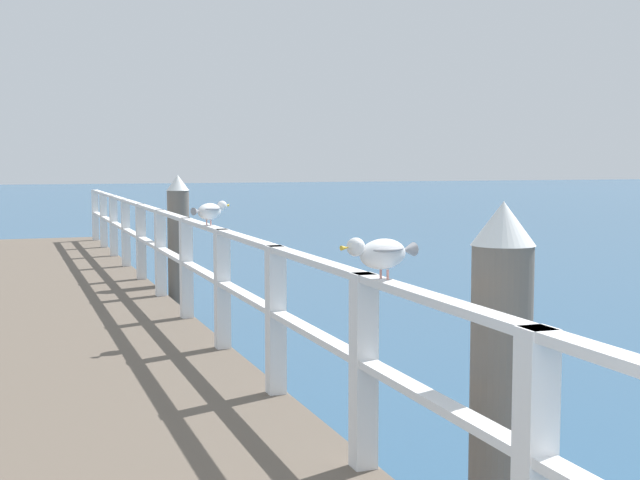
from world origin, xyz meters
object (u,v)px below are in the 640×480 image
dock_piling_far (179,246)px  seagull_foreground (382,252)px  dock_piling_near (500,401)px  seagull_background (210,210)px

dock_piling_far → seagull_foreground: (-0.39, -7.37, 0.65)m
dock_piling_near → seagull_foreground: (-0.39, 0.48, 0.65)m
seagull_foreground → seagull_background: bearing=-18.9°
dock_piling_near → seagull_background: (-0.37, 4.32, 0.65)m
seagull_foreground → dock_piling_near: bearing=-159.5°
dock_piling_far → seagull_foreground: size_ratio=3.98×
seagull_foreground → seagull_background: size_ratio=1.13×
dock_piling_near → seagull_background: bearing=94.9°
dock_piling_far → dock_piling_near: bearing=-90.0°
dock_piling_far → seagull_foreground: 7.41m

